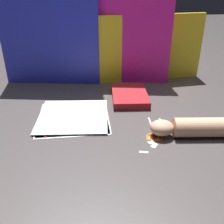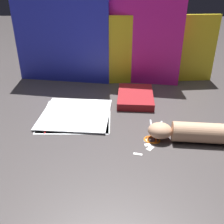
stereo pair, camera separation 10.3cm
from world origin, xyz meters
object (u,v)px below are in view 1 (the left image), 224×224
scissors (154,132)px  hand_forearm (194,127)px  paper_stack (74,117)px  book_closed (130,96)px

scissors → hand_forearm: (0.14, -0.03, 0.03)m
paper_stack → scissors: scissors is taller
paper_stack → scissors: 0.35m
book_closed → scissors: 0.32m
paper_stack → hand_forearm: bearing=-22.1°
book_closed → scissors: book_closed is taller
paper_stack → book_closed: 0.31m
scissors → hand_forearm: 0.15m
book_closed → hand_forearm: bearing=-61.5°
hand_forearm → book_closed: bearing=118.5°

